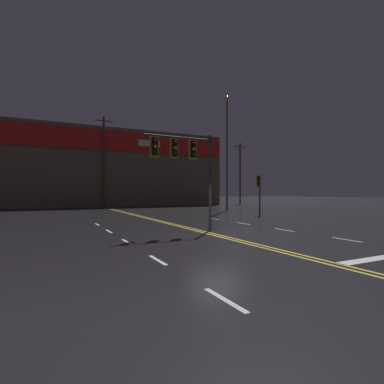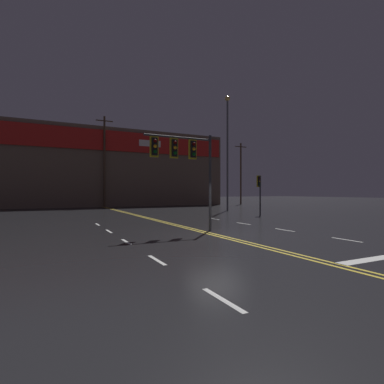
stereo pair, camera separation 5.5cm
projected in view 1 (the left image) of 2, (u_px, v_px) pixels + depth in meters
ground_plane at (216, 235)px, 13.83m from camera, size 200.00×200.00×0.00m
road_markings at (242, 237)px, 13.20m from camera, size 12.43×60.00×0.01m
traffic_signal_median at (183, 155)px, 14.79m from camera, size 3.64×0.36×4.94m
traffic_signal_corner_northeast at (259, 186)px, 25.70m from camera, size 0.42×0.36×3.43m
streetlight_median_approach at (227, 140)px, 32.30m from camera, size 0.56×0.56×12.42m
building_backdrop at (97, 169)px, 44.33m from camera, size 36.57×10.23×10.83m
utility_pole_row at (103, 164)px, 39.46m from camera, size 45.90×0.26×12.04m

